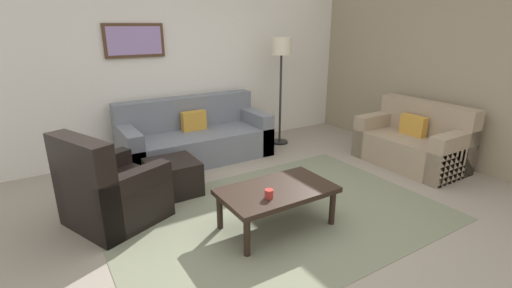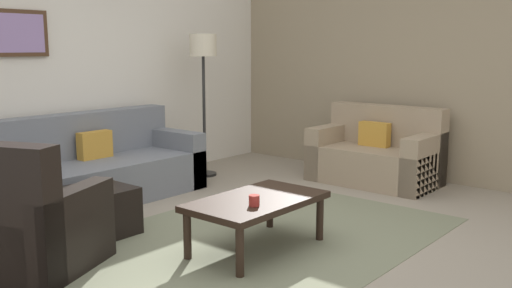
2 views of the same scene
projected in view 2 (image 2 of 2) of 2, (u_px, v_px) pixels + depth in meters
The scene contains 12 objects.
ground_plane at pixel (254, 240), 4.61m from camera, with size 8.00×8.00×0.00m, color gray.
rear_partition at pixel (68, 62), 6.01m from camera, with size 6.00×0.12×2.80m, color silver.
stone_feature_panel at pixel (418, 61), 6.63m from camera, with size 0.12×5.20×2.80m, color gray.
area_rug at pixel (254, 239), 4.61m from camera, with size 3.37×2.30×0.01m, color slate.
couch_main at pixel (96, 170), 5.83m from camera, with size 2.12×0.92×0.88m.
couch_loveseat at pixel (378, 156), 6.56m from camera, with size 0.81×1.41×0.88m.
armchair_leather at pixel (27, 230), 3.91m from camera, with size 1.05×1.05×0.95m.
ottoman at pixel (95, 212), 4.70m from camera, with size 0.56×0.56×0.40m, color black.
coffee_table at pixel (257, 205), 4.34m from camera, with size 1.10×0.64×0.41m.
cup at pixel (254, 201), 4.11m from camera, with size 0.08×0.08×0.08m, color #B2332D.
lamp_standing at pixel (203, 60), 6.69m from camera, with size 0.32×0.32×1.71m.
framed_artwork at pixel (8, 33), 5.39m from camera, with size 0.81×0.04×0.45m.
Camera 2 is at (-3.36, -2.85, 1.56)m, focal length 39.52 mm.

